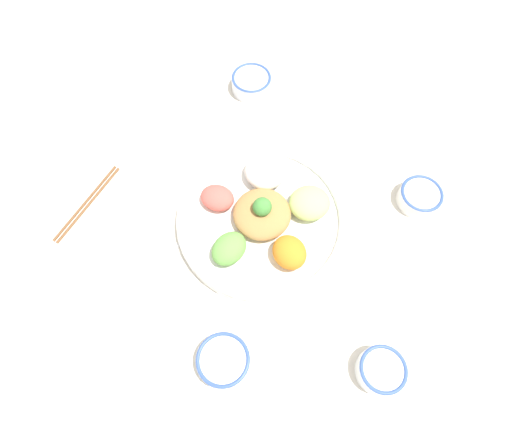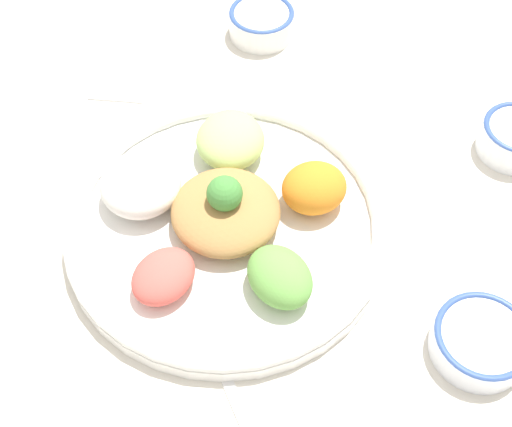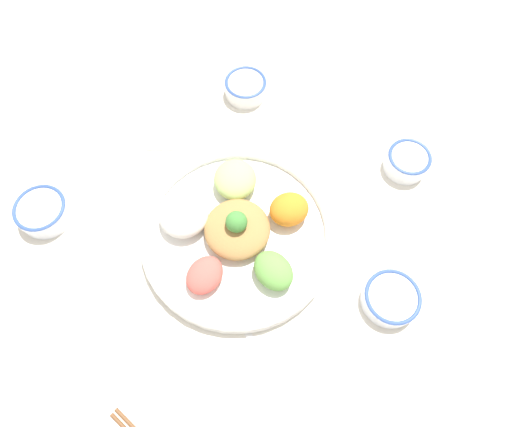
{
  "view_description": "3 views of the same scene",
  "coord_description": "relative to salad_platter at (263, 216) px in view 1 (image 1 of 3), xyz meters",
  "views": [
    {
      "loc": [
        0.41,
        0.12,
        0.88
      ],
      "look_at": [
        0.02,
        -0.01,
        0.04
      ],
      "focal_mm": 30.0,
      "sensor_mm": 36.0,
      "label": 1
    },
    {
      "loc": [
        0.31,
        -0.38,
        0.7
      ],
      "look_at": [
        0.06,
        0.01,
        0.06
      ],
      "focal_mm": 50.0,
      "sensor_mm": 36.0,
      "label": 2
    },
    {
      "loc": [
        0.2,
        -0.25,
        0.8
      ],
      "look_at": [
        0.05,
        0.03,
        0.09
      ],
      "focal_mm": 30.0,
      "sensor_mm": 36.0,
      "label": 3
    }
  ],
  "objects": [
    {
      "name": "salad_platter",
      "position": [
        0.0,
        0.0,
        0.0
      ],
      "size": [
        0.38,
        0.38,
        0.1
      ],
      "color": "white",
      "rests_on": "ground_plane"
    },
    {
      "name": "serving_spoon_main",
      "position": [
        0.16,
        -0.19,
        -0.02
      ],
      "size": [
        0.11,
        0.09,
        0.01
      ],
      "rotation": [
        0.0,
        0.0,
        2.55
      ],
      "color": "white",
      "rests_on": "ground_plane"
    },
    {
      "name": "chopsticks_pair_near",
      "position": [
        0.08,
        -0.4,
        -0.02
      ],
      "size": [
        0.22,
        0.06,
        0.01
      ],
      "rotation": [
        0.0,
        0.0,
        6.08
      ],
      "color": "brown",
      "rests_on": "ground_plane"
    },
    {
      "name": "serving_spoon_extra",
      "position": [
        -0.29,
        0.08,
        -0.02
      ],
      "size": [
        0.12,
        0.08,
        0.01
      ],
      "rotation": [
        0.0,
        0.0,
        0.48
      ],
      "color": "white",
      "rests_on": "ground_plane"
    },
    {
      "name": "sauce_bowl_red",
      "position": [
        0.31,
        0.02,
        -0.0
      ],
      "size": [
        0.1,
        0.1,
        0.04
      ],
      "color": "white",
      "rests_on": "ground_plane"
    },
    {
      "name": "rice_bowl_blue",
      "position": [
        -0.36,
        -0.15,
        -0.0
      ],
      "size": [
        0.1,
        0.1,
        0.04
      ],
      "color": "white",
      "rests_on": "ground_plane"
    },
    {
      "name": "ground_plane",
      "position": [
        -0.02,
        -0.01,
        -0.03
      ],
      "size": [
        2.4,
        2.4,
        0.0
      ],
      "primitive_type": "plane",
      "color": "silver"
    },
    {
      "name": "rice_bowl_plain",
      "position": [
        0.24,
        0.31,
        -0.0
      ],
      "size": [
        0.09,
        0.09,
        0.05
      ],
      "color": "white",
      "rests_on": "ground_plane"
    },
    {
      "name": "sauce_bowl_dark",
      "position": [
        -0.16,
        0.32,
        -0.0
      ],
      "size": [
        0.1,
        0.1,
        0.04
      ],
      "color": "white",
      "rests_on": "ground_plane"
    }
  ]
}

